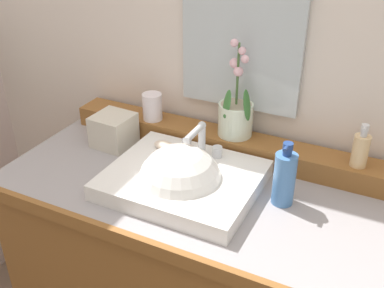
% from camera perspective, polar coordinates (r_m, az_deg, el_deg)
% --- Properties ---
extents(wall_back, '(3.06, 0.20, 2.42)m').
position_cam_1_polar(wall_back, '(1.63, 7.05, 12.42)').
color(wall_back, silver).
rests_on(wall_back, ground).
extents(vanity_cabinet, '(1.24, 0.60, 0.87)m').
position_cam_1_polar(vanity_cabinet, '(1.72, 0.56, -17.00)').
color(vanity_cabinet, brown).
rests_on(vanity_cabinet, ground).
extents(back_ledge, '(1.17, 0.11, 0.07)m').
position_cam_1_polar(back_ledge, '(1.60, 4.19, 0.15)').
color(back_ledge, brown).
rests_on(back_ledge, vanity_cabinet).
extents(sink_basin, '(0.45, 0.38, 0.29)m').
position_cam_1_polar(sink_basin, '(1.41, -1.35, -4.99)').
color(sink_basin, white).
rests_on(sink_basin, vanity_cabinet).
extents(soap_bar, '(0.07, 0.04, 0.02)m').
position_cam_1_polar(soap_bar, '(1.52, -3.48, -0.13)').
color(soap_bar, beige).
rests_on(soap_bar, sink_basin).
extents(potted_plant, '(0.12, 0.12, 0.33)m').
position_cam_1_polar(potted_plant, '(1.54, 5.42, 3.70)').
color(potted_plant, silver).
rests_on(potted_plant, back_ledge).
extents(soap_dispenser, '(0.05, 0.05, 0.14)m').
position_cam_1_polar(soap_dispenser, '(1.46, 20.10, -0.64)').
color(soap_dispenser, '#E2BC85').
rests_on(soap_dispenser, back_ledge).
extents(tumbler_cup, '(0.07, 0.07, 0.10)m').
position_cam_1_polar(tumbler_cup, '(1.66, -4.92, 4.61)').
color(tumbler_cup, white).
rests_on(tumbler_cup, back_ledge).
extents(lotion_bottle, '(0.06, 0.07, 0.20)m').
position_cam_1_polar(lotion_bottle, '(1.34, 11.34, -4.11)').
color(lotion_bottle, '#477BB9').
rests_on(lotion_bottle, vanity_cabinet).
extents(tissue_box, '(0.14, 0.14, 0.11)m').
position_cam_1_polar(tissue_box, '(1.65, -9.65, 1.70)').
color(tissue_box, beige).
rests_on(tissue_box, vanity_cabinet).
extents(mirror, '(0.41, 0.02, 0.53)m').
position_cam_1_polar(mirror, '(1.50, 6.16, 13.88)').
color(mirror, silver).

